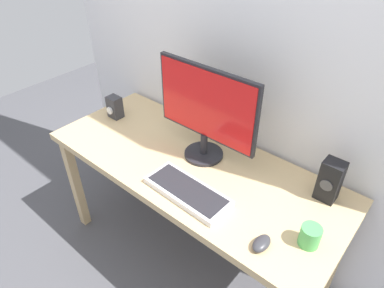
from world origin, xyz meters
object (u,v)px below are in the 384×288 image
(monitor, at_px, (206,110))
(coffee_mug, at_px, (310,236))
(keyboard_primary, at_px, (187,191))
(audio_controller, at_px, (115,107))
(desk, at_px, (192,175))
(speaker_right, at_px, (330,181))
(mouse, at_px, (261,243))

(monitor, relative_size, coffee_mug, 6.25)
(keyboard_primary, relative_size, coffee_mug, 4.61)
(monitor, distance_m, audio_controller, 0.68)
(audio_controller, bearing_deg, keyboard_primary, -15.97)
(desk, height_order, audio_controller, audio_controller)
(monitor, distance_m, speaker_right, 0.64)
(desk, relative_size, audio_controller, 11.77)
(mouse, bearing_deg, speaker_right, 79.63)
(desk, height_order, speaker_right, speaker_right)
(speaker_right, height_order, audio_controller, speaker_right)
(keyboard_primary, distance_m, speaker_right, 0.63)
(mouse, bearing_deg, desk, 158.79)
(monitor, relative_size, keyboard_primary, 1.36)
(monitor, bearing_deg, audio_controller, -174.83)
(keyboard_primary, bearing_deg, audio_controller, 164.03)
(keyboard_primary, height_order, coffee_mug, coffee_mug)
(keyboard_primary, bearing_deg, speaker_right, 38.33)
(speaker_right, xyz_separation_m, coffee_mug, (0.05, -0.29, -0.06))
(monitor, xyz_separation_m, speaker_right, (0.61, 0.10, -0.17))
(monitor, bearing_deg, speaker_right, 9.77)
(desk, distance_m, monitor, 0.36)
(desk, height_order, coffee_mug, coffee_mug)
(desk, bearing_deg, mouse, -21.78)
(speaker_right, xyz_separation_m, audio_controller, (-1.26, -0.16, -0.03))
(speaker_right, relative_size, audio_controller, 1.50)
(coffee_mug, bearing_deg, speaker_right, 100.33)
(desk, xyz_separation_m, mouse, (0.53, -0.21, 0.10))
(speaker_right, bearing_deg, desk, -161.73)
(monitor, distance_m, keyboard_primary, 0.40)
(monitor, distance_m, mouse, 0.66)
(desk, distance_m, coffee_mug, 0.68)
(monitor, height_order, keyboard_primary, monitor)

